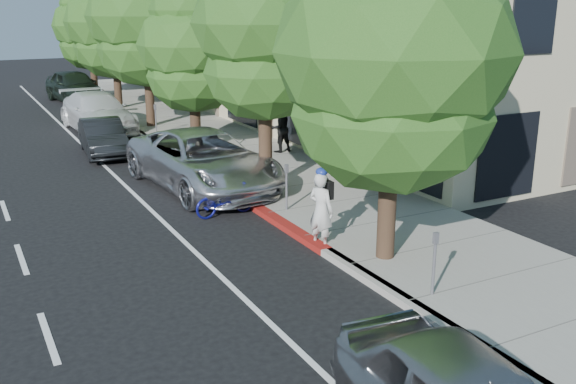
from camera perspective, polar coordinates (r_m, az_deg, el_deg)
ground at (r=15.56m, az=1.52°, el=-4.38°), size 120.00×120.00×0.00m
sidewalk at (r=23.37m, az=-3.20°, el=2.89°), size 4.60×56.00×0.15m
curb at (r=22.53m, az=-8.52°, el=2.22°), size 0.30×56.00×0.15m
curb_red_segment at (r=16.36m, az=-0.20°, el=-3.04°), size 0.32×4.00×0.15m
storefront_building at (r=35.01m, az=0.77°, el=13.07°), size 10.00×36.00×7.00m
street_tree_0 at (r=13.41m, az=9.40°, el=11.79°), size 4.99×4.99×7.43m
street_tree_1 at (r=18.52m, az=-2.13°, el=14.41°), size 4.12×4.12×7.70m
street_tree_2 at (r=24.10m, az=-8.50°, el=12.61°), size 4.03×4.03×6.51m
street_tree_3 at (r=29.78m, az=-12.62°, el=14.83°), size 5.14×5.14×8.03m
street_tree_4 at (r=35.60m, az=-15.29°, el=14.25°), size 5.01×5.01×7.51m
street_tree_5 at (r=41.47m, az=-17.20°, el=13.84°), size 4.43×4.43×6.88m
cyclist at (r=14.89m, az=2.95°, el=-1.66°), size 0.65×0.78×1.82m
bicycle at (r=17.35m, az=-5.61°, el=-0.64°), size 1.80×0.78×0.92m
silver_suv at (r=19.89m, az=-7.54°, el=2.79°), size 3.55×6.66×1.78m
dark_sedan at (r=25.33m, az=-16.13°, el=4.71°), size 1.74×4.17×1.34m
white_pickup at (r=30.30m, az=-16.59°, el=6.82°), size 2.70×5.92×1.68m
dark_suv_far at (r=39.75m, az=-18.48°, el=8.91°), size 2.86×5.67×1.85m
pedestrian at (r=24.08m, az=-0.74°, el=5.69°), size 0.94×0.77×1.80m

